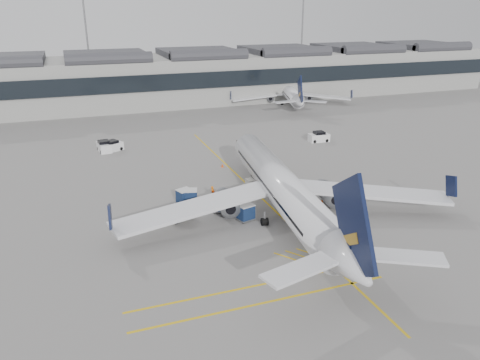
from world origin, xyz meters
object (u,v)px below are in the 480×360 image
object	(u,v)px
belt_loader	(257,185)
ramp_agent_b	(213,197)
pushback_tug	(179,214)
airliner_main	(283,189)
baggage_cart_a	(246,212)
ramp_agent_a	(213,193)

from	to	relation	value
belt_loader	ramp_agent_b	bearing A→B (deg)	-168.18
pushback_tug	airliner_main	bearing A→B (deg)	-39.18
airliner_main	belt_loader	distance (m)	9.21
ramp_agent_b	baggage_cart_a	bearing A→B (deg)	74.76
baggage_cart_a	ramp_agent_b	xyz separation A→B (m)	(-2.10, 5.49, -0.12)
ramp_agent_a	pushback_tug	world-z (taller)	ramp_agent_a
belt_loader	ramp_agent_b	size ratio (longest dim) A/B	2.63
belt_loader	ramp_agent_a	size ratio (longest dim) A/B	2.60
airliner_main	ramp_agent_a	distance (m)	9.63
airliner_main	ramp_agent_a	size ratio (longest dim) A/B	23.14
airliner_main	baggage_cart_a	bearing A→B (deg)	-177.23
ramp_agent_b	pushback_tug	bearing A→B (deg)	-6.33
belt_loader	pushback_tug	distance (m)	12.89
belt_loader	pushback_tug	xyz separation A→B (m)	(-11.57, -5.68, 0.14)
airliner_main	belt_loader	size ratio (longest dim) A/B	8.90
baggage_cart_a	ramp_agent_b	world-z (taller)	baggage_cart_a
belt_loader	baggage_cart_a	bearing A→B (deg)	-130.86
ramp_agent_a	pushback_tug	bearing A→B (deg)	174.96
airliner_main	ramp_agent_b	distance (m)	9.00
ramp_agent_a	pushback_tug	xyz separation A→B (m)	(-5.10, -3.98, -0.21)
pushback_tug	baggage_cart_a	bearing A→B (deg)	-45.63
baggage_cart_a	ramp_agent_a	world-z (taller)	baggage_cart_a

